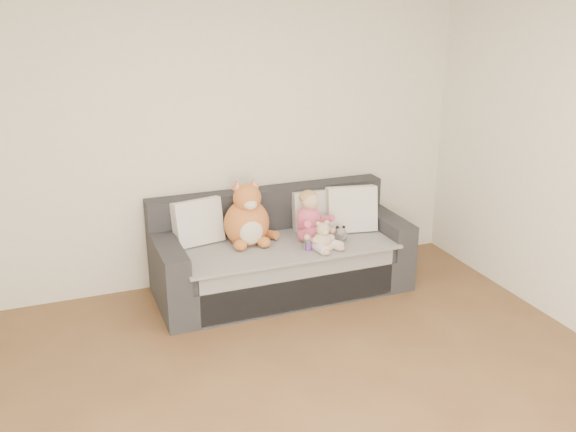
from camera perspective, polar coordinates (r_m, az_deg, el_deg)
The scene contains 10 objects.
room_shell at distance 3.78m, azimuth 2.74°, elevation 0.38°, with size 5.00×5.00×5.00m.
sofa at distance 5.69m, azimuth -0.70°, elevation -3.59°, with size 2.20×0.94×0.85m.
cushion_left at distance 5.53m, azimuth -8.04°, elevation -0.52°, with size 0.45×0.27×0.40m.
cushion_right_back at distance 5.81m, azimuth 2.35°, elevation 0.49°, with size 0.40×0.21×0.37m.
cushion_right_front at distance 5.79m, azimuth 5.67°, elevation 0.63°, with size 0.48×0.28×0.42m.
toddler at distance 5.48m, azimuth 2.11°, elevation -0.47°, with size 0.32×0.48×0.47m.
plush_cat at distance 5.47m, azimuth -3.62°, elevation -0.29°, with size 0.48×0.41×0.60m.
teddy_bear at distance 5.37m, azimuth 3.11°, elevation -1.97°, with size 0.21×0.15×0.26m.
plush_cow at distance 5.57m, azimuth 4.60°, elevation -1.59°, with size 0.13×0.20×0.16m.
sippy_cup at distance 5.37m, azimuth 1.81°, elevation -2.53°, with size 0.09×0.06×0.10m.
Camera 1 is at (-1.46, -2.84, 2.53)m, focal length 40.00 mm.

